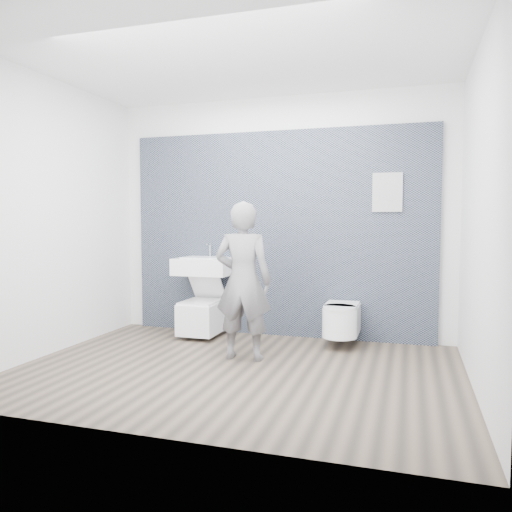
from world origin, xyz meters
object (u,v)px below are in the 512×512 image
(toilet_square, at_px, (203,315))
(toilet_rounded, at_px, (341,320))
(washbasin, at_px, (204,266))
(visitor, at_px, (243,281))

(toilet_square, bearing_deg, toilet_rounded, -0.32)
(toilet_rounded, bearing_deg, washbasin, 177.67)
(washbasin, bearing_deg, toilet_rounded, -2.33)
(washbasin, relative_size, toilet_square, 0.89)
(washbasin, xyz_separation_m, visitor, (0.77, -0.83, -0.06))
(washbasin, xyz_separation_m, toilet_rounded, (1.62, -0.07, -0.54))
(washbasin, distance_m, toilet_square, 0.58)
(washbasin, bearing_deg, toilet_square, -90.00)
(toilet_rounded, distance_m, visitor, 1.24)
(washbasin, relative_size, visitor, 0.43)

